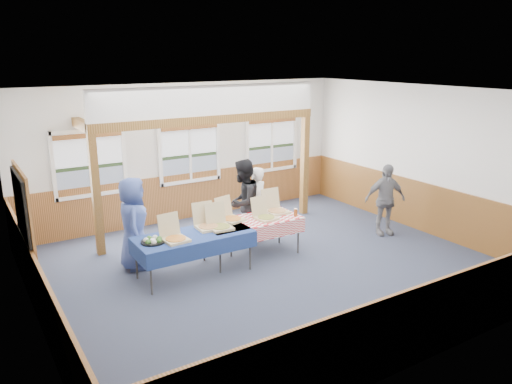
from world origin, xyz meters
The scene contains 31 objects.
floor centered at (0.00, 0.00, 0.00)m, with size 8.00×8.00×0.00m, color #2C3448.
ceiling centered at (0.00, 0.00, 3.20)m, with size 8.00×8.00×0.00m, color white.
wall_back centered at (0.00, 3.50, 1.60)m, with size 8.00×8.00×0.00m, color silver.
wall_front centered at (0.00, -3.50, 1.60)m, with size 8.00×8.00×0.00m, color silver.
wall_left centered at (-4.00, 0.00, 1.60)m, with size 8.00×8.00×0.00m, color silver.
wall_right centered at (4.00, 0.00, 1.60)m, with size 8.00×8.00×0.00m, color silver.
wainscot_back centered at (0.00, 3.48, 0.55)m, with size 7.98×0.05×1.10m, color brown.
wainscot_front centered at (0.00, -3.48, 0.55)m, with size 7.98×0.05×1.10m, color brown.
wainscot_left centered at (-3.98, 0.00, 0.55)m, with size 0.05×6.98×1.10m, color brown.
wainscot_right centered at (3.98, 0.00, 0.55)m, with size 0.05×6.98×1.10m, color brown.
cased_opening centered at (-3.96, 0.90, 1.05)m, with size 0.06×1.30×2.10m, color #343434.
window_left centered at (-2.30, 3.46, 1.68)m, with size 1.56×0.10×1.46m.
window_mid centered at (0.00, 3.46, 1.68)m, with size 1.56×0.10×1.46m.
window_right centered at (2.30, 3.46, 1.68)m, with size 1.56×0.10×1.46m.
post_left centered at (-2.50, 2.30, 1.20)m, with size 0.15×0.15×2.40m, color brown.
post_right centered at (2.50, 2.30, 1.20)m, with size 0.15×0.15×2.40m, color brown.
cross_beam centered at (0.00, 2.30, 2.49)m, with size 5.15×0.18×0.18m, color brown.
table_left centered at (-1.32, 0.46, 0.71)m, with size 2.15×1.12×0.76m.
table_right centered at (-0.04, 0.60, 0.70)m, with size 2.09×1.45×0.76m.
pizza_box_a centered at (-1.73, 0.36, 0.82)m, with size 0.44×0.52×0.43m.
pizza_box_b centered at (-0.97, 0.63, 0.82)m, with size 0.43×0.51×0.44m.
pizza_box_c centered at (-0.79, 0.50, 0.82)m, with size 0.43×0.51×0.43m.
pizza_box_d centered at (-0.40, 0.79, 0.82)m, with size 0.50×0.56×0.43m.
pizza_box_e centered at (0.21, 0.52, 0.82)m, with size 0.42×0.49×0.40m.
pizza_box_f centered at (0.61, 0.74, 0.82)m, with size 0.41×0.50×0.45m.
veggie_tray centered at (-2.07, 0.46, 0.79)m, with size 0.41×0.41×0.09m.
drink_glass centered at (0.81, 0.35, 0.83)m, with size 0.07×0.07×0.15m, color brown.
woman_white centered at (0.52, 1.36, 0.79)m, with size 0.58×0.38×1.58m, color silver.
woman_black centered at (0.16, 1.27, 0.90)m, with size 0.87×0.68×1.79m, color black.
man_blue centered at (-2.12, 1.31, 0.86)m, with size 0.84×0.55×1.72m, color #3B4E94.
person_grey centered at (3.08, 0.18, 0.78)m, with size 0.92×0.38×1.57m, color slate.
Camera 1 is at (-4.74, -7.13, 3.82)m, focal length 35.00 mm.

